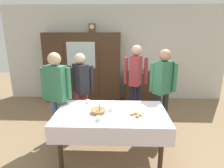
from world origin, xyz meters
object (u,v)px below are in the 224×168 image
at_px(book_stack, 141,71).
at_px(spoon_far_right, 68,121).
at_px(bookshelf_low, 141,87).
at_px(person_by_cabinet, 81,84).
at_px(tea_cup_center, 111,110).
at_px(person_near_right_end, 163,83).
at_px(spoon_mid_right, 146,110).
at_px(pastry_plate, 136,116).
at_px(dining_table, 111,119).
at_px(tea_cup_back_edge, 99,119).
at_px(bread_basket, 98,111).
at_px(tea_cup_near_right, 88,102).
at_px(person_behind_table_left, 136,76).
at_px(person_behind_table_right, 57,90).
at_px(wall_cabinet, 83,68).
at_px(mantel_clock, 92,28).

bearing_deg(book_stack, spoon_far_right, -114.86).
height_order(bookshelf_low, person_by_cabinet, person_by_cabinet).
relative_size(tea_cup_center, person_near_right_end, 0.08).
xyz_separation_m(tea_cup_center, spoon_mid_right, (0.57, 0.07, -0.02)).
bearing_deg(pastry_plate, dining_table, 162.50).
bearing_deg(bookshelf_low, spoon_mid_right, -94.35).
relative_size(tea_cup_back_edge, person_by_cabinet, 0.08).
xyz_separation_m(bread_basket, person_by_cabinet, (-0.44, 0.93, 0.16)).
distance_m(dining_table, book_stack, 2.76).
bearing_deg(tea_cup_near_right, spoon_mid_right, -13.80).
bearing_deg(person_behind_table_left, person_behind_table_right, -146.41).
xyz_separation_m(wall_cabinet, spoon_mid_right, (1.47, -2.44, -0.20)).
distance_m(wall_cabinet, person_near_right_end, 2.57).
bearing_deg(spoon_mid_right, tea_cup_near_right, 166.20).
distance_m(person_by_cabinet, person_behind_table_left, 1.21).
xyz_separation_m(tea_cup_back_edge, spoon_far_right, (-0.44, -0.05, -0.02)).
bearing_deg(tea_cup_back_edge, dining_table, 57.94).
xyz_separation_m(wall_cabinet, person_near_right_end, (1.87, -1.76, 0.05)).
bearing_deg(tea_cup_center, mantel_clock, 103.64).
relative_size(mantel_clock, spoon_mid_right, 2.02).
bearing_deg(tea_cup_near_right, mantel_clock, 94.76).
xyz_separation_m(tea_cup_near_right, spoon_far_right, (-0.18, -0.71, -0.02)).
relative_size(tea_cup_back_edge, tea_cup_near_right, 1.00).
xyz_separation_m(dining_table, pastry_plate, (0.38, -0.12, 0.11)).
xyz_separation_m(tea_cup_center, person_behind_table_left, (0.49, 1.28, 0.26)).
bearing_deg(person_near_right_end, spoon_mid_right, -120.53).
relative_size(book_stack, person_behind_table_right, 0.14).
bearing_deg(dining_table, person_near_right_end, 40.34).
distance_m(bookshelf_low, person_behind_table_left, 1.46).
distance_m(tea_cup_back_edge, person_behind_table_right, 1.06).
bearing_deg(dining_table, person_behind_table_left, 70.17).
height_order(mantel_clock, pastry_plate, mantel_clock).
bearing_deg(bread_basket, mantel_clock, 98.80).
relative_size(tea_cup_back_edge, person_behind_table_right, 0.08).
distance_m(bookshelf_low, person_near_right_end, 1.92).
height_order(person_by_cabinet, person_behind_table_left, person_behind_table_left).
bearing_deg(bread_basket, dining_table, 1.82).
height_order(tea_cup_near_right, spoon_mid_right, tea_cup_near_right).
bearing_deg(person_by_cabinet, pastry_plate, -45.43).
bearing_deg(book_stack, person_near_right_end, -83.32).
bearing_deg(wall_cabinet, bread_basket, -75.03).
bearing_deg(wall_cabinet, bookshelf_low, 1.74).
bearing_deg(person_behind_table_left, person_near_right_end, -47.35).
xyz_separation_m(dining_table, bread_basket, (-0.21, -0.01, 0.13)).
bearing_deg(bookshelf_low, person_behind_table_right, -127.53).
height_order(bread_basket, person_behind_table_right, person_behind_table_right).
bearing_deg(bookshelf_low, book_stack, 90.00).
xyz_separation_m(wall_cabinet, person_by_cabinet, (0.26, -1.67, -0.01)).
bearing_deg(tea_cup_near_right, pastry_plate, -32.38).
relative_size(bookshelf_low, pastry_plate, 3.25).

